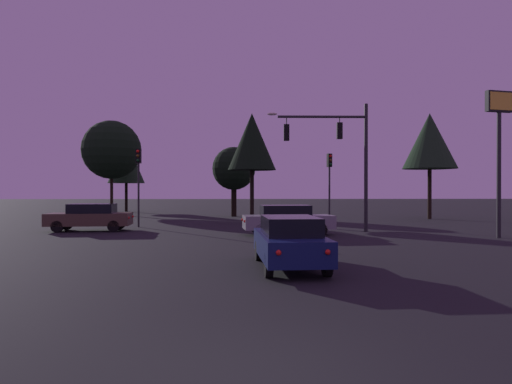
# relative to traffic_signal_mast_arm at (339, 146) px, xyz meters

# --- Properties ---
(ground_plane) EXTENTS (168.00, 168.00, 0.00)m
(ground_plane) POSITION_rel_traffic_signal_mast_arm_xyz_m (-5.20, 5.18, -4.70)
(ground_plane) COLOR black
(ground_plane) RESTS_ON ground
(traffic_signal_mast_arm) EXTENTS (5.55, 0.42, 7.04)m
(traffic_signal_mast_arm) POSITION_rel_traffic_signal_mast_arm_xyz_m (0.00, 0.00, 0.00)
(traffic_signal_mast_arm) COLOR #232326
(traffic_signal_mast_arm) RESTS_ON ground
(traffic_light_corner_left) EXTENTS (0.33, 0.37, 4.84)m
(traffic_light_corner_left) POSITION_rel_traffic_signal_mast_arm_xyz_m (-11.71, 3.45, -1.30)
(traffic_light_corner_left) COLOR #232326
(traffic_light_corner_left) RESTS_ON ground
(traffic_light_corner_right) EXTENTS (0.37, 0.39, 4.74)m
(traffic_light_corner_right) POSITION_rel_traffic_signal_mast_arm_xyz_m (0.59, 5.56, -1.36)
(traffic_light_corner_right) COLOR #232326
(traffic_light_corner_right) RESTS_ON ground
(car_nearside_lane) EXTENTS (1.96, 4.56, 1.52)m
(car_nearside_lane) POSITION_rel_traffic_signal_mast_arm_xyz_m (-3.99, -11.47, -3.91)
(car_nearside_lane) COLOR #0F1947
(car_nearside_lane) RESTS_ON ground
(car_crossing_left) EXTENTS (4.74, 2.15, 1.52)m
(car_crossing_left) POSITION_rel_traffic_signal_mast_arm_xyz_m (-3.03, -1.76, -3.91)
(car_crossing_left) COLOR gray
(car_crossing_left) RESTS_ON ground
(car_crossing_right) EXTENTS (4.66, 2.17, 1.52)m
(car_crossing_right) POSITION_rel_traffic_signal_mast_arm_xyz_m (-13.82, 0.88, -3.90)
(car_crossing_right) COLOR #473828
(car_crossing_right) RESTS_ON ground
(store_sign_illuminated) EXTENTS (1.42, 0.54, 7.01)m
(store_sign_illuminated) POSITION_rel_traffic_signal_mast_arm_xyz_m (6.90, -3.58, 0.43)
(store_sign_illuminated) COLOR #232326
(store_sign_illuminated) RESTS_ON ground
(tree_behind_sign) EXTENTS (3.43, 3.43, 7.74)m
(tree_behind_sign) POSITION_rel_traffic_signal_mast_arm_xyz_m (-4.59, 7.39, 1.00)
(tree_behind_sign) COLOR black
(tree_behind_sign) RESTS_ON ground
(tree_left_far) EXTENTS (5.53, 5.53, 8.86)m
(tree_left_far) POSITION_rel_traffic_signal_mast_arm_xyz_m (-17.60, 18.61, 1.38)
(tree_left_far) COLOR black
(tree_left_far) RESTS_ON ground
(tree_center_horizon) EXTENTS (3.84, 3.84, 7.61)m
(tree_center_horizon) POSITION_rel_traffic_signal_mast_arm_xyz_m (-17.48, 23.66, 0.60)
(tree_center_horizon) COLOR black
(tree_center_horizon) RESTS_ON ground
(tree_right_cluster) EXTENTS (3.71, 3.71, 6.00)m
(tree_right_cluster) POSITION_rel_traffic_signal_mast_arm_xyz_m (-5.97, 14.31, -0.59)
(tree_right_cluster) COLOR black
(tree_right_cluster) RESTS_ON ground
(tree_lot_edge) EXTENTS (4.19, 4.19, 8.35)m
(tree_lot_edge) POSITION_rel_traffic_signal_mast_arm_xyz_m (9.52, 10.46, 1.44)
(tree_lot_edge) COLOR black
(tree_lot_edge) RESTS_ON ground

